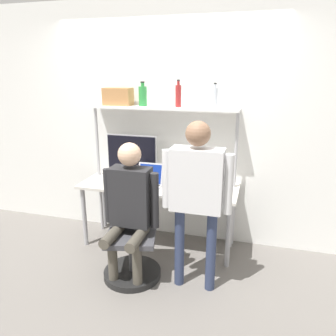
{
  "coord_description": "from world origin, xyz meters",
  "views": [
    {
      "loc": [
        1.04,
        -2.93,
        1.95
      ],
      "look_at": [
        0.24,
        -0.14,
        1.08
      ],
      "focal_mm": 35.0,
      "sensor_mm": 36.0,
      "label": 1
    }
  ],
  "objects_px": {
    "cell_phone": "(169,189)",
    "bottle_green": "(143,96)",
    "person_seated": "(130,202)",
    "laptop": "(149,180)",
    "bottle_red": "(178,96)",
    "storage_box": "(118,97)",
    "monitor": "(132,155)",
    "bottle_clear": "(215,98)",
    "office_chair": "(132,248)",
    "person_standing": "(197,187)"
  },
  "relations": [
    {
      "from": "bottle_red",
      "to": "bottle_green",
      "type": "bearing_deg",
      "value": -180.0
    },
    {
      "from": "person_seated",
      "to": "storage_box",
      "type": "xyz_separation_m",
      "value": [
        -0.45,
        0.84,
        0.88
      ]
    },
    {
      "from": "person_seated",
      "to": "bottle_red",
      "type": "bearing_deg",
      "value": 73.79
    },
    {
      "from": "person_standing",
      "to": "office_chair",
      "type": "bearing_deg",
      "value": 177.67
    },
    {
      "from": "monitor",
      "to": "bottle_red",
      "type": "relative_size",
      "value": 2.09
    },
    {
      "from": "cell_phone",
      "to": "bottle_red",
      "type": "relative_size",
      "value": 0.53
    },
    {
      "from": "laptop",
      "to": "person_seated",
      "type": "bearing_deg",
      "value": -87.63
    },
    {
      "from": "cell_phone",
      "to": "bottle_green",
      "type": "height_order",
      "value": "bottle_green"
    },
    {
      "from": "monitor",
      "to": "laptop",
      "type": "relative_size",
      "value": 2.1
    },
    {
      "from": "laptop",
      "to": "bottle_green",
      "type": "height_order",
      "value": "bottle_green"
    },
    {
      "from": "cell_phone",
      "to": "bottle_green",
      "type": "xyz_separation_m",
      "value": [
        -0.37,
        0.26,
        0.95
      ]
    },
    {
      "from": "monitor",
      "to": "person_seated",
      "type": "xyz_separation_m",
      "value": [
        0.3,
        -0.81,
        -0.23
      ]
    },
    {
      "from": "office_chair",
      "to": "person_standing",
      "type": "height_order",
      "value": "person_standing"
    },
    {
      "from": "office_chair",
      "to": "person_seated",
      "type": "height_order",
      "value": "person_seated"
    },
    {
      "from": "bottle_red",
      "to": "storage_box",
      "type": "bearing_deg",
      "value": 180.0
    },
    {
      "from": "person_seated",
      "to": "laptop",
      "type": "bearing_deg",
      "value": 92.37
    },
    {
      "from": "office_chair",
      "to": "person_seated",
      "type": "xyz_separation_m",
      "value": [
        0.01,
        -0.05,
        0.51
      ]
    },
    {
      "from": "bottle_green",
      "to": "bottle_clear",
      "type": "height_order",
      "value": "bottle_green"
    },
    {
      "from": "monitor",
      "to": "cell_phone",
      "type": "relative_size",
      "value": 3.98
    },
    {
      "from": "cell_phone",
      "to": "person_standing",
      "type": "height_order",
      "value": "person_standing"
    },
    {
      "from": "laptop",
      "to": "office_chair",
      "type": "relative_size",
      "value": 0.31
    },
    {
      "from": "person_seated",
      "to": "office_chair",
      "type": "bearing_deg",
      "value": 101.84
    },
    {
      "from": "person_standing",
      "to": "bottle_clear",
      "type": "bearing_deg",
      "value": 89.31
    },
    {
      "from": "cell_phone",
      "to": "bottle_red",
      "type": "bearing_deg",
      "value": 84.07
    },
    {
      "from": "bottle_green",
      "to": "storage_box",
      "type": "height_order",
      "value": "bottle_green"
    },
    {
      "from": "laptop",
      "to": "person_standing",
      "type": "height_order",
      "value": "person_standing"
    },
    {
      "from": "office_chair",
      "to": "bottle_red",
      "type": "distance_m",
      "value": 1.64
    },
    {
      "from": "person_seated",
      "to": "bottle_green",
      "type": "xyz_separation_m",
      "value": [
        -0.16,
        0.84,
        0.9
      ]
    },
    {
      "from": "person_standing",
      "to": "storage_box",
      "type": "relative_size",
      "value": 4.94
    },
    {
      "from": "bottle_green",
      "to": "storage_box",
      "type": "xyz_separation_m",
      "value": [
        -0.29,
        0.0,
        -0.02
      ]
    },
    {
      "from": "bottle_clear",
      "to": "storage_box",
      "type": "xyz_separation_m",
      "value": [
        -1.08,
        0.0,
        -0.01
      ]
    },
    {
      "from": "office_chair",
      "to": "person_standing",
      "type": "relative_size",
      "value": 0.58
    },
    {
      "from": "office_chair",
      "to": "storage_box",
      "type": "bearing_deg",
      "value": 119.13
    },
    {
      "from": "monitor",
      "to": "person_standing",
      "type": "relative_size",
      "value": 0.38
    },
    {
      "from": "monitor",
      "to": "bottle_clear",
      "type": "xyz_separation_m",
      "value": [
        0.92,
        0.03,
        0.66
      ]
    },
    {
      "from": "cell_phone",
      "to": "person_standing",
      "type": "relative_size",
      "value": 0.1
    },
    {
      "from": "monitor",
      "to": "laptop",
      "type": "bearing_deg",
      "value": -32.86
    },
    {
      "from": "cell_phone",
      "to": "bottle_red",
      "type": "distance_m",
      "value": 0.99
    },
    {
      "from": "monitor",
      "to": "bottle_clear",
      "type": "relative_size",
      "value": 2.32
    },
    {
      "from": "person_standing",
      "to": "bottle_green",
      "type": "distance_m",
      "value": 1.32
    },
    {
      "from": "office_chair",
      "to": "cell_phone",
      "type": "bearing_deg",
      "value": 66.81
    },
    {
      "from": "bottle_red",
      "to": "bottle_clear",
      "type": "xyz_separation_m",
      "value": [
        0.38,
        -0.0,
        -0.01
      ]
    },
    {
      "from": "office_chair",
      "to": "bottle_clear",
      "type": "bearing_deg",
      "value": 51.04
    },
    {
      "from": "bottle_red",
      "to": "storage_box",
      "type": "height_order",
      "value": "bottle_red"
    },
    {
      "from": "monitor",
      "to": "laptop",
      "type": "distance_m",
      "value": 0.39
    },
    {
      "from": "bottle_red",
      "to": "storage_box",
      "type": "distance_m",
      "value": 0.69
    },
    {
      "from": "laptop",
      "to": "person_seated",
      "type": "height_order",
      "value": "person_seated"
    },
    {
      "from": "cell_phone",
      "to": "person_standing",
      "type": "bearing_deg",
      "value": -54.08
    },
    {
      "from": "laptop",
      "to": "bottle_red",
      "type": "height_order",
      "value": "bottle_red"
    },
    {
      "from": "person_seated",
      "to": "bottle_red",
      "type": "xyz_separation_m",
      "value": [
        0.24,
        0.84,
        0.91
      ]
    }
  ]
}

